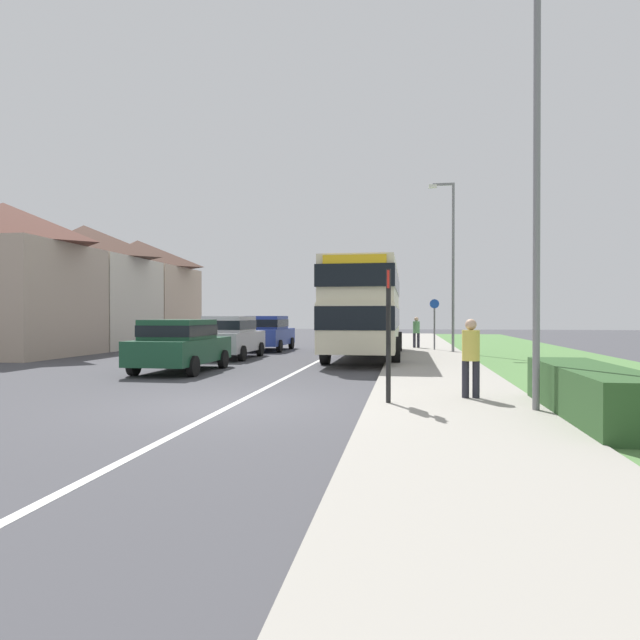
{
  "coord_description": "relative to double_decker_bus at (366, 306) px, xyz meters",
  "views": [
    {
      "loc": [
        3.33,
        -10.01,
        1.73
      ],
      "look_at": [
        0.69,
        6.53,
        1.6
      ],
      "focal_mm": 30.46,
      "sensor_mm": 36.0,
      "label": 1
    }
  ],
  "objects": [
    {
      "name": "parked_car_silver",
      "position": [
        -5.41,
        -0.81,
        -1.2
      ],
      "size": [
        1.9,
        4.14,
        1.72
      ],
      "color": "#B7B7BC",
      "rests_on": "ground_plane"
    },
    {
      "name": "lane_marking_centre",
      "position": [
        -1.72,
        -3.86,
        -2.14
      ],
      "size": [
        0.14,
        60.0,
        0.01
      ],
      "primitive_type": "cube",
      "color": "silver",
      "rests_on": "ground_plane"
    },
    {
      "name": "house_terrace_far_side",
      "position": [
        -15.42,
        4.72,
        1.14
      ],
      "size": [
        6.37,
        17.43,
        6.56
      ],
      "color": "tan",
      "rests_on": "ground_plane"
    },
    {
      "name": "parked_car_blue",
      "position": [
        -5.2,
        4.29,
        -1.2
      ],
      "size": [
        1.99,
        4.3,
        1.72
      ],
      "color": "navy",
      "rests_on": "ground_plane"
    },
    {
      "name": "double_decker_bus",
      "position": [
        0.0,
        0.0,
        0.0
      ],
      "size": [
        2.8,
        10.12,
        3.7
      ],
      "color": "beige",
      "rests_on": "ground_plane"
    },
    {
      "name": "pedestrian_walking_away",
      "position": [
        2.1,
        5.94,
        -1.17
      ],
      "size": [
        0.34,
        0.34,
        1.67
      ],
      "color": "#23232D",
      "rests_on": "ground_plane"
    },
    {
      "name": "parked_car_dark_green",
      "position": [
        -5.26,
        -6.1,
        -1.25
      ],
      "size": [
        2.0,
        4.12,
        1.61
      ],
      "color": "#19472D",
      "rests_on": "ground_plane"
    },
    {
      "name": "bus_stop_sign",
      "position": [
        1.28,
        -11.75,
        -0.6
      ],
      "size": [
        0.09,
        0.52,
        2.6
      ],
      "color": "black",
      "rests_on": "ground_plane"
    },
    {
      "name": "pedestrian_at_stop",
      "position": [
        2.86,
        -10.92,
        -1.17
      ],
      "size": [
        0.34,
        0.34,
        1.67
      ],
      "color": "#23232D",
      "rests_on": "ground_plane"
    },
    {
      "name": "street_lamp_mid",
      "position": [
        3.56,
        2.96,
        2.24
      ],
      "size": [
        1.14,
        0.2,
        7.66
      ],
      "color": "slate",
      "rests_on": "ground_plane"
    },
    {
      "name": "street_lamp_near",
      "position": [
        3.7,
        -12.14,
        2.14
      ],
      "size": [
        1.14,
        0.2,
        7.46
      ],
      "color": "slate",
      "rests_on": "ground_plane"
    },
    {
      "name": "grass_verge_seaward",
      "position": [
        6.78,
        -5.86,
        -2.1
      ],
      "size": [
        6.0,
        68.0,
        0.08
      ],
      "primitive_type": "cube",
      "color": "#517F42",
      "rests_on": "ground_plane"
    },
    {
      "name": "pavement_near_side",
      "position": [
        2.48,
        -5.86,
        -2.08
      ],
      "size": [
        3.2,
        68.0,
        0.12
      ],
      "primitive_type": "cube",
      "color": "#9E998E",
      "rests_on": "ground_plane"
    },
    {
      "name": "cycle_route_sign",
      "position": [
        2.92,
        4.48,
        -0.71
      ],
      "size": [
        0.44,
        0.08,
        2.52
      ],
      "color": "slate",
      "rests_on": "ground_plane"
    },
    {
      "name": "roadside_hedge",
      "position": [
        4.58,
        -12.53,
        -1.69
      ],
      "size": [
        1.1,
        4.27,
        0.9
      ],
      "primitive_type": "cube",
      "color": "#2D5128",
      "rests_on": "ground_plane"
    },
    {
      "name": "ground_plane",
      "position": [
        -1.72,
        -11.86,
        -2.14
      ],
      "size": [
        120.0,
        120.0,
        0.0
      ],
      "primitive_type": "plane",
      "color": "#424247"
    }
  ]
}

